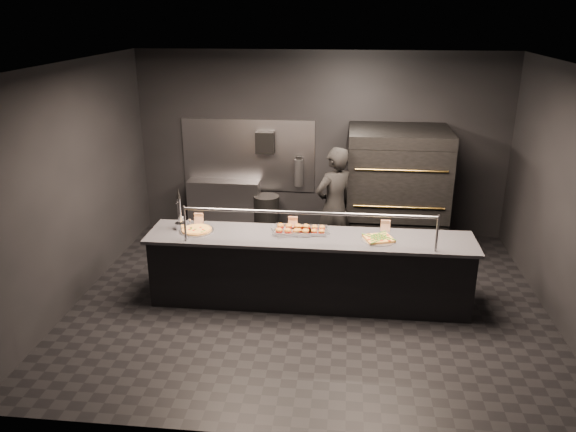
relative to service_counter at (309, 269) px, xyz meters
The scene contains 15 objects.
room 1.03m from the service_counter, 115.57° to the left, with size 6.04×6.00×3.00m.
service_counter is the anchor object (origin of this frame).
pizza_oven 2.30m from the service_counter, 57.73° to the left, with size 1.50×1.23×1.91m.
prep_shelf 2.82m from the service_counter, 124.59° to the left, with size 1.20×0.35×0.90m, color #99999E.
towel_dispenser 2.78m from the service_counter, 110.63° to the left, with size 0.30×0.20×0.35m, color black.
fire_extinguisher 2.50m from the service_counter, 98.30° to the left, with size 0.14×0.14×0.51m.
beer_tap 1.79m from the service_counter, behind, with size 0.14×0.20×0.55m.
round_pizza 1.52m from the service_counter, behind, with size 0.44×0.44×0.03m.
slider_tray_a 0.55m from the service_counter, 150.06° to the left, with size 0.58×0.51×0.08m.
slider_tray_b 0.50m from the service_counter, 90.09° to the left, with size 0.50×0.44×0.07m.
square_pizza 0.97m from the service_counter, ahead, with size 0.42×0.42×0.05m.
condiment_jar 1.76m from the service_counter, behind, with size 0.15×0.06×0.10m.
tent_cards 0.65m from the service_counter, 132.78° to the left, with size 2.55×0.04×0.15m.
trash_bin 2.34m from the service_counter, 111.58° to the left, with size 0.42×0.42×0.70m, color black.
worker 1.34m from the service_counter, 77.71° to the left, with size 0.65×0.43×1.77m, color black.
Camera 1 is at (0.41, -6.48, 3.59)m, focal length 35.00 mm.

